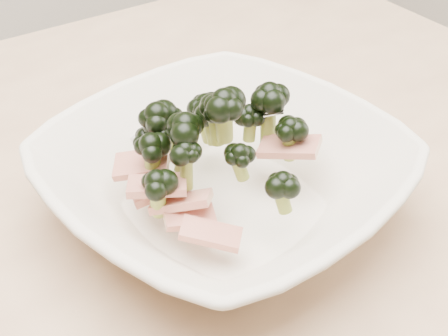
{
  "coord_description": "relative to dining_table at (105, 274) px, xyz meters",
  "views": [
    {
      "loc": [
        -0.15,
        -0.45,
        1.14
      ],
      "look_at": [
        0.1,
        -0.08,
        0.8
      ],
      "focal_mm": 50.0,
      "sensor_mm": 36.0,
      "label": 1
    }
  ],
  "objects": [
    {
      "name": "dining_table",
      "position": [
        0.0,
        0.0,
        0.0
      ],
      "size": [
        1.2,
        0.8,
        0.75
      ],
      "color": "tan",
      "rests_on": "ground"
    },
    {
      "name": "broccoli_dish",
      "position": [
        0.1,
        -0.08,
        0.14
      ],
      "size": [
        0.36,
        0.36,
        0.13
      ],
      "color": "beige",
      "rests_on": "dining_table"
    }
  ]
}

